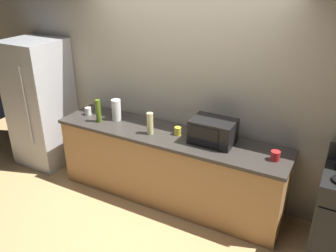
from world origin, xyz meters
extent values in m
plane|color=tan|center=(0.00, 0.00, 0.00)|extent=(8.00, 8.00, 0.00)
cube|color=#B2A893|center=(0.00, 0.81, 1.35)|extent=(6.40, 0.10, 2.70)
cube|color=#B27F4C|center=(0.00, 0.40, 0.43)|extent=(2.80, 0.60, 0.86)
cube|color=#38332D|center=(0.00, 0.40, 0.88)|extent=(2.84, 0.64, 0.04)
cube|color=#B7BABF|center=(-2.05, 0.40, 0.90)|extent=(0.72, 0.70, 1.80)
cylinder|color=silver|center=(-1.91, 0.03, 1.00)|extent=(0.02, 0.02, 1.10)
cube|color=black|center=(0.54, 0.45, 1.04)|extent=(0.48, 0.34, 0.27)
cube|color=black|center=(0.50, 0.28, 1.04)|extent=(0.34, 0.01, 0.21)
cylinder|color=white|center=(-0.77, 0.45, 1.04)|extent=(0.12, 0.12, 0.27)
cylinder|color=#4C6B19|center=(-0.93, 0.29, 1.05)|extent=(0.06, 0.06, 0.29)
cylinder|color=beige|center=(-0.18, 0.30, 1.03)|extent=(0.07, 0.07, 0.26)
cylinder|color=white|center=(-1.19, 0.41, 0.95)|extent=(0.08, 0.08, 0.10)
cylinder|color=yellow|center=(0.11, 0.44, 0.95)|extent=(0.08, 0.08, 0.09)
cylinder|color=red|center=(1.24, 0.38, 0.95)|extent=(0.10, 0.10, 0.10)
camera|label=1|loc=(1.75, -2.85, 2.71)|focal=37.59mm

